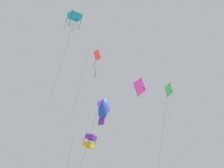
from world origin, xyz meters
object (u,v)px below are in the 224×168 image
at_px(kite_diamond_near_right, 140,87).
at_px(kite_diamond_near_left, 97,56).
at_px(kite_box_low_drifter, 73,22).
at_px(kite_fish_far_centre, 103,109).
at_px(kite_box_highest, 90,142).
at_px(kite_diamond_upper_right, 168,91).

bearing_deg(kite_diamond_near_right, kite_diamond_near_left, 83.49).
bearing_deg(kite_box_low_drifter, kite_fish_far_centre, 21.50).
relative_size(kite_diamond_near_right, kite_box_highest, 0.23).
bearing_deg(kite_diamond_near_left, kite_box_highest, 31.23).
xyz_separation_m(kite_fish_far_centre, kite_box_low_drifter, (3.19, 3.80, 7.41)).
relative_size(kite_diamond_upper_right, kite_box_highest, 1.02).
bearing_deg(kite_diamond_upper_right, kite_box_highest, 97.27).
height_order(kite_diamond_upper_right, kite_diamond_near_right, kite_diamond_upper_right).
bearing_deg(kite_diamond_near_right, kite_box_highest, 68.12).
distance_m(kite_diamond_near_right, kite_box_highest, 8.53).
bearing_deg(kite_fish_far_centre, kite_diamond_near_right, -87.46).
height_order(kite_diamond_upper_right, kite_box_highest, kite_diamond_upper_right).
bearing_deg(kite_box_highest, kite_diamond_upper_right, -80.72).
bearing_deg(kite_box_low_drifter, kite_diamond_upper_right, -2.22).
distance_m(kite_diamond_near_right, kite_box_low_drifter, 9.00).
xyz_separation_m(kite_diamond_near_left, kite_box_low_drifter, (2.45, 4.85, 0.63)).
xyz_separation_m(kite_diamond_near_right, kite_diamond_near_left, (3.96, -3.46, 5.53)).
xyz_separation_m(kite_diamond_near_right, kite_fish_far_centre, (3.22, -2.42, -1.25)).
distance_m(kite_diamond_upper_right, kite_box_low_drifter, 12.06).
height_order(kite_diamond_near_right, kite_box_highest, kite_diamond_near_right).
distance_m(kite_diamond_near_right, kite_fish_far_centre, 4.21).
bearing_deg(kite_diamond_near_left, kite_fish_far_centre, -121.36).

